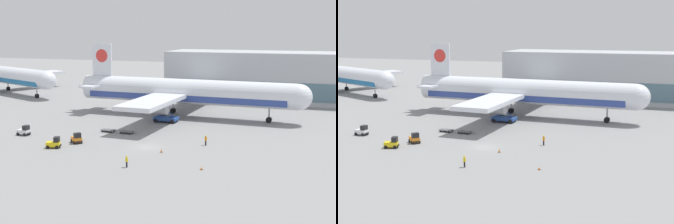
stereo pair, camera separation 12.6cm
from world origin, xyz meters
TOP-DOWN VIEW (x-y plane):
  - ground_plane at (0.00, 0.00)m, footprint 400.00×400.00m
  - terminal_building at (29.01, 62.50)m, footprint 90.00×18.20m
  - airplane_main at (-2.96, 29.67)m, footprint 58.09×48.24m
  - airplane_distant at (-71.01, 51.64)m, footprint 51.49×44.55m
  - scissor_lift_loader at (-4.25, 22.28)m, footprint 5.30×3.52m
  - baggage_tug_foreground at (-15.04, -5.91)m, footprint 2.76×2.26m
  - baggage_tug_mid at (-13.13, -1.51)m, footprint 2.76×2.70m
  - baggage_tug_far at (-26.12, 0.70)m, footprint 2.51×1.72m
  - baggage_dolly_lead at (-11.89, 8.81)m, footprint 3.74×1.68m
  - baggage_dolly_second at (-7.76, 8.70)m, footprint 3.74×1.68m
  - ground_crew_near at (1.73, -12.29)m, footprint 0.50×0.37m
  - ground_crew_far at (9.56, 4.64)m, footprint 0.47×0.39m
  - traffic_cone_near at (12.71, -9.73)m, footprint 0.40×0.40m
  - traffic_cone_far at (3.71, -2.48)m, footprint 0.40×0.40m

SIDE VIEW (x-z plane):
  - ground_plane at x=0.00m, z-range 0.00..0.00m
  - traffic_cone_near at x=12.71m, z-range -0.01..0.56m
  - traffic_cone_far at x=3.71m, z-range -0.01..0.71m
  - baggage_dolly_lead at x=-11.89m, z-range 0.15..0.63m
  - baggage_dolly_second at x=-7.76m, z-range 0.15..0.63m
  - baggage_tug_foreground at x=-15.04m, z-range -0.12..1.88m
  - baggage_tug_mid at x=-13.13m, z-range -0.12..1.88m
  - baggage_tug_far at x=-26.12m, z-range -0.12..1.88m
  - ground_crew_near at x=1.73m, z-range 0.17..2.01m
  - ground_crew_far at x=9.56m, z-range 0.18..2.03m
  - scissor_lift_loader at x=-4.25m, z-range -0.62..4.66m
  - airplane_distant at x=-71.01m, z-range -2.51..13.52m
  - airplane_main at x=-2.96m, z-range -2.66..14.34m
  - terminal_building at x=29.01m, z-range -0.01..13.99m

